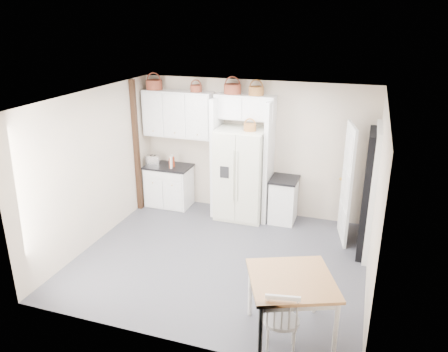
% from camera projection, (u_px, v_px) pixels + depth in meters
% --- Properties ---
extents(floor, '(4.50, 4.50, 0.00)m').
position_uv_depth(floor, '(221.00, 258.00, 7.08)').
color(floor, '#40404E').
rests_on(floor, ground).
extents(ceiling, '(4.50, 4.50, 0.00)m').
position_uv_depth(ceiling, '(221.00, 98.00, 6.19)').
color(ceiling, white).
rests_on(ceiling, wall_back).
extents(wall_back, '(4.50, 0.00, 4.50)m').
position_uv_depth(wall_back, '(254.00, 148.00, 8.41)').
color(wall_back, '#B2A598').
rests_on(wall_back, floor).
extents(wall_left, '(0.00, 4.00, 4.00)m').
position_uv_depth(wall_left, '(94.00, 168.00, 7.30)').
color(wall_left, '#B2A598').
rests_on(wall_left, floor).
extents(wall_right, '(0.00, 4.00, 4.00)m').
position_uv_depth(wall_right, '(376.00, 202.00, 5.96)').
color(wall_right, '#B2A598').
rests_on(wall_right, floor).
extents(refrigerator, '(0.91, 0.73, 1.76)m').
position_uv_depth(refrigerator, '(241.00, 174.00, 8.29)').
color(refrigerator, silver).
rests_on(refrigerator, floor).
extents(base_cab_left, '(0.88, 0.56, 0.82)m').
position_uv_depth(base_cab_left, '(169.00, 186.00, 8.96)').
color(base_cab_left, white).
rests_on(base_cab_left, floor).
extents(base_cab_right, '(0.47, 0.56, 0.82)m').
position_uv_depth(base_cab_right, '(283.00, 201.00, 8.26)').
color(base_cab_right, white).
rests_on(base_cab_right, floor).
extents(dining_table, '(1.27, 1.27, 0.81)m').
position_uv_depth(dining_table, '(290.00, 307.00, 5.24)').
color(dining_table, '#9E7C45').
rests_on(dining_table, floor).
extents(windsor_chair, '(0.48, 0.45, 0.86)m').
position_uv_depth(windsor_chair, '(281.00, 320.00, 4.98)').
color(windsor_chair, white).
rests_on(windsor_chair, floor).
extents(counter_left, '(0.92, 0.59, 0.04)m').
position_uv_depth(counter_left, '(168.00, 167.00, 8.81)').
color(counter_left, black).
rests_on(counter_left, base_cab_left).
extents(counter_right, '(0.50, 0.60, 0.04)m').
position_uv_depth(counter_right, '(284.00, 180.00, 8.11)').
color(counter_right, black).
rests_on(counter_right, base_cab_right).
extents(toaster, '(0.30, 0.21, 0.19)m').
position_uv_depth(toaster, '(153.00, 160.00, 8.84)').
color(toaster, silver).
rests_on(toaster, counter_left).
extents(cookbook_red, '(0.06, 0.15, 0.21)m').
position_uv_depth(cookbook_red, '(172.00, 162.00, 8.66)').
color(cookbook_red, maroon).
rests_on(cookbook_red, counter_left).
extents(cookbook_cream, '(0.07, 0.17, 0.25)m').
position_uv_depth(cookbook_cream, '(172.00, 162.00, 8.66)').
color(cookbook_cream, beige).
rests_on(cookbook_cream, counter_left).
extents(basket_upper_a, '(0.32, 0.32, 0.18)m').
position_uv_depth(basket_upper_a, '(154.00, 85.00, 8.46)').
color(basket_upper_a, brown).
rests_on(basket_upper_a, upper_cabinet).
extents(basket_upper_c, '(0.22, 0.22, 0.13)m').
position_uv_depth(basket_upper_c, '(196.00, 88.00, 8.21)').
color(basket_upper_c, brown).
rests_on(basket_upper_c, upper_cabinet).
extents(basket_bridge_a, '(0.32, 0.32, 0.18)m').
position_uv_depth(basket_bridge_a, '(232.00, 89.00, 7.99)').
color(basket_bridge_a, brown).
rests_on(basket_bridge_a, bridge_cabinet).
extents(basket_bridge_b, '(0.27, 0.27, 0.16)m').
position_uv_depth(basket_bridge_b, '(256.00, 91.00, 7.86)').
color(basket_bridge_b, brown).
rests_on(basket_bridge_b, bridge_cabinet).
extents(basket_fridge_b, '(0.23, 0.23, 0.12)m').
position_uv_depth(basket_fridge_b, '(250.00, 127.00, 7.82)').
color(basket_fridge_b, brown).
rests_on(basket_fridge_b, refrigerator).
extents(upper_cabinet, '(1.40, 0.34, 0.90)m').
position_uv_depth(upper_cabinet, '(178.00, 114.00, 8.50)').
color(upper_cabinet, white).
rests_on(upper_cabinet, wall_back).
extents(bridge_cabinet, '(1.12, 0.34, 0.45)m').
position_uv_depth(bridge_cabinet, '(245.00, 107.00, 8.02)').
color(bridge_cabinet, white).
rests_on(bridge_cabinet, wall_back).
extents(fridge_panel_left, '(0.08, 0.60, 2.30)m').
position_uv_depth(fridge_panel_left, '(217.00, 157.00, 8.40)').
color(fridge_panel_left, white).
rests_on(fridge_panel_left, floor).
extents(fridge_panel_right, '(0.08, 0.60, 2.30)m').
position_uv_depth(fridge_panel_right, '(269.00, 162.00, 8.09)').
color(fridge_panel_right, white).
rests_on(fridge_panel_right, floor).
extents(trim_post, '(0.09, 0.09, 2.60)m').
position_uv_depth(trim_post, '(136.00, 147.00, 8.49)').
color(trim_post, black).
rests_on(trim_post, floor).
extents(doorway_void, '(0.18, 0.85, 2.05)m').
position_uv_depth(doorway_void, '(369.00, 194.00, 6.98)').
color(doorway_void, black).
rests_on(doorway_void, floor).
extents(door_slab, '(0.21, 0.79, 2.05)m').
position_uv_depth(door_slab, '(347.00, 184.00, 7.38)').
color(door_slab, white).
rests_on(door_slab, floor).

